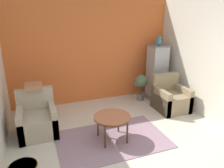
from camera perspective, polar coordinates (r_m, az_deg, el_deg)
ground_plane at (r=3.97m, az=8.36°, el=-20.36°), size 20.00×20.00×0.00m
wall_back_accent at (r=6.07m, az=-5.28°, el=8.22°), size 4.56×0.06×2.77m
wall_right at (r=5.78m, az=21.51°, el=6.46°), size 0.06×3.07×2.77m
area_rug at (r=4.56m, az=0.03°, el=-14.26°), size 2.19×1.40×0.01m
coffee_table at (r=4.32m, az=0.03°, el=-8.97°), size 0.73×0.73×0.53m
armchair_left at (r=4.89m, az=-18.89°, el=-9.01°), size 0.76×0.79×0.92m
armchair_right at (r=5.89m, az=15.01°, el=-3.74°), size 0.76×0.79×0.92m
birdcage at (r=6.50m, az=11.61°, el=2.92°), size 0.57×0.57×1.55m
parrot at (r=6.32m, az=12.15°, el=10.88°), size 0.12×0.22×0.27m
potted_plant at (r=6.26m, az=7.54°, el=0.21°), size 0.38×0.35×0.76m
throw_pillow at (r=4.90m, az=-19.87°, el=-0.54°), size 0.34×0.34×0.10m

